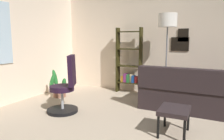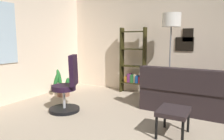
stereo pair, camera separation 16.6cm
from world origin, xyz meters
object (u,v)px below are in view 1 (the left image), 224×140
object	(u,v)px
office_chair	(65,90)
bookshelf	(129,64)
floor_lamp	(168,26)
potted_plant	(58,88)
couch	(200,93)
footstool	(174,112)

from	to	relation	value
office_chair	bookshelf	distance (m)	1.95
floor_lamp	potted_plant	bearing A→B (deg)	110.21
couch	bookshelf	xyz separation A→B (m)	(0.56, 1.68, 0.42)
bookshelf	office_chair	bearing A→B (deg)	164.19
couch	potted_plant	xyz separation A→B (m)	(-0.53, 3.00, -0.08)
couch	floor_lamp	xyz separation A→B (m)	(0.30, 0.72, 1.31)
footstool	office_chair	bearing A→B (deg)	87.54
office_chair	potted_plant	world-z (taller)	office_chair
footstool	floor_lamp	world-z (taller)	floor_lamp
footstool	couch	bearing A→B (deg)	-10.57
footstool	bookshelf	size ratio (longest dim) A/B	0.31
office_chair	floor_lamp	bearing A→B (deg)	-42.89
footstool	office_chair	xyz separation A→B (m)	(0.08, 1.95, 0.08)
couch	office_chair	size ratio (longest dim) A/B	1.86
bookshelf	couch	bearing A→B (deg)	-108.42
bookshelf	floor_lamp	distance (m)	1.34
footstool	floor_lamp	size ratio (longest dim) A/B	0.27
footstool	office_chair	distance (m)	1.95
office_chair	floor_lamp	world-z (taller)	floor_lamp
potted_plant	couch	bearing A→B (deg)	-79.90
couch	bookshelf	bearing A→B (deg)	71.58
couch	potted_plant	world-z (taller)	couch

